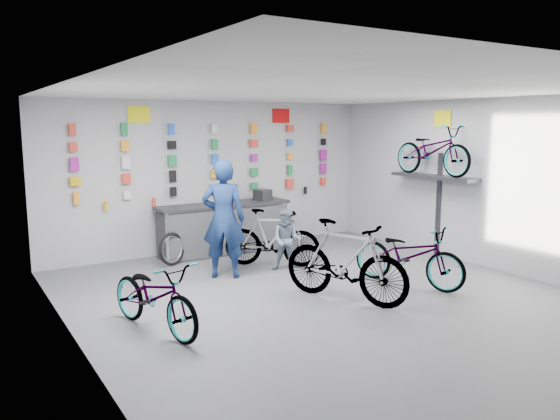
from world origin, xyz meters
TOP-DOWN VIEW (x-y plane):
  - floor at (0.00, 0.00)m, footprint 8.00×8.00m
  - ceiling at (0.00, 0.00)m, footprint 8.00×8.00m
  - wall_back at (0.00, 4.00)m, footprint 7.00×0.00m
  - wall_left at (-3.50, 0.00)m, footprint 0.00×8.00m
  - wall_right at (3.50, 0.00)m, footprint 0.00×8.00m
  - counter at (0.00, 3.54)m, footprint 2.70×0.66m
  - merch_wall at (-0.04, 3.93)m, footprint 5.57×0.08m
  - wall_bracket at (3.33, 1.20)m, footprint 0.39×1.90m
  - sign_left at (-1.50, 3.98)m, footprint 0.42×0.02m
  - sign_right at (1.60, 3.98)m, footprint 0.42×0.02m
  - sign_side at (3.48, 1.20)m, footprint 0.02×0.40m
  - bike_left at (-2.58, 0.24)m, footprint 1.02×1.83m
  - bike_center at (0.14, -0.08)m, footprint 1.29×2.03m
  - bike_right at (1.50, 0.00)m, footprint 1.24×1.98m
  - bike_service at (0.27, 2.17)m, footprint 1.64×1.50m
  - bike_wall at (3.25, 1.20)m, footprint 0.63×1.80m
  - clerk at (-0.78, 1.98)m, footprint 0.86×0.80m
  - customer at (0.33, 1.77)m, footprint 0.67×0.65m
  - spare_wheel at (-1.25, 3.17)m, footprint 0.61×0.35m
  - register at (0.88, 3.55)m, footprint 0.34×0.36m

SIDE VIEW (x-z plane):
  - floor at x=0.00m, z-range 0.00..0.00m
  - spare_wheel at x=-1.25m, z-range 0.00..0.61m
  - bike_left at x=-2.58m, z-range 0.00..0.91m
  - counter at x=0.00m, z-range -0.01..0.99m
  - bike_right at x=1.50m, z-range 0.00..0.98m
  - bike_service at x=0.27m, z-range 0.00..1.04m
  - customer at x=0.33m, z-range 0.00..1.09m
  - bike_center at x=0.14m, z-range 0.00..1.18m
  - clerk at x=-0.78m, z-range 0.00..1.98m
  - register at x=0.88m, z-range 1.00..1.22m
  - wall_bracket at x=3.33m, z-range 0.46..2.46m
  - wall_back at x=0.00m, z-range -2.00..5.00m
  - wall_left at x=-3.50m, z-range -2.50..5.50m
  - wall_right at x=3.50m, z-range -2.50..5.50m
  - merch_wall at x=-0.04m, z-range 1.01..2.58m
  - bike_wall at x=3.25m, z-range 1.58..2.53m
  - sign_side at x=3.48m, z-range 2.50..2.80m
  - sign_left at x=-1.50m, z-range 2.57..2.87m
  - sign_right at x=1.60m, z-range 2.57..2.87m
  - ceiling at x=0.00m, z-range 3.00..3.00m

